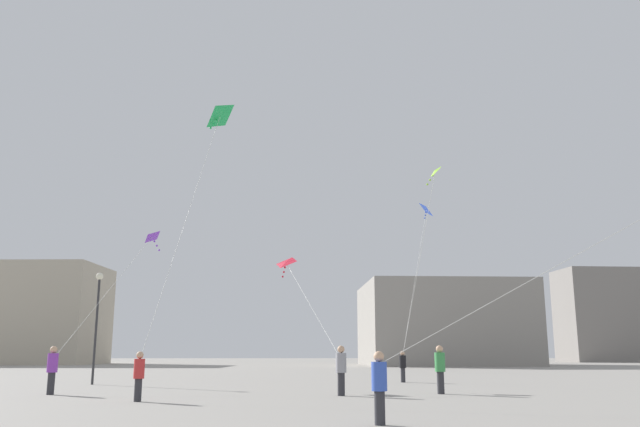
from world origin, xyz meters
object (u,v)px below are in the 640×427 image
Objects in this scene: person_in_red at (139,374)px; building_centre_hall at (442,324)px; person_in_black at (403,365)px; kite_lime_diamond at (434,176)px; kite_violet_delta at (150,239)px; kite_cobalt_delta at (426,212)px; building_right_hall at (639,315)px; person_in_grey at (341,368)px; kite_crimson_delta at (287,264)px; building_left_hall at (11,314)px; lamppost_east at (97,310)px; person_in_green at (440,367)px; person_in_blue at (379,384)px; kite_emerald_delta at (219,118)px; person_in_purple at (52,368)px.

building_centre_hall is at bearing 157.80° from person_in_red.
person_in_black is 10.14m from kite_lime_diamond.
kite_cobalt_delta is at bearing 25.84° from kite_violet_delta.
person_in_red is 0.07× the size of building_right_hall.
person_in_grey is 0.24× the size of kite_crimson_delta.
building_left_hall is 1.26× the size of building_centre_hall.
lamppost_east is at bearing -158.23° from kite_cobalt_delta.
building_centre_hall reaches higher than kite_violet_delta.
person_in_green is 53.76m from building_centre_hall.
person_in_blue is at bearing -121.57° from building_right_hall.
kite_violet_delta reaches higher than kite_crimson_delta.
person_in_red is 0.20× the size of kite_violet_delta.
person_in_green is at bearing 94.35° from person_in_grey.
person_in_black is at bearing 37.54° from kite_emerald_delta.
person_in_purple is 0.10× the size of building_centre_hall.
person_in_red is 0.89× the size of person_in_purple.
kite_crimson_delta is at bearing 174.30° from kite_lime_diamond.
kite_crimson_delta reaches higher than lamppost_east.
building_centre_hall is (16.10, 53.07, 3.76)m from person_in_grey.
person_in_red is at bearing -77.59° from person_in_grey.
person_in_grey is at bearing -58.27° from building_left_hall.
person_in_grey is (-0.12, 9.61, 0.11)m from person_in_blue.
kite_lime_diamond reaches higher than person_in_blue.
building_right_hall is at bearing 49.43° from person_in_purple.
kite_lime_diamond is at bearing -25.86° from person_in_blue.
person_in_green is at bearing 107.77° from person_in_red.
kite_emerald_delta reaches higher than kite_crimson_delta.
person_in_green is 14.30m from kite_emerald_delta.
kite_emerald_delta is 0.47× the size of building_left_hall.
person_in_red is 5.42m from person_in_purple.
person_in_blue is 15.30m from person_in_purple.
kite_cobalt_delta reaches higher than person_in_red.
kite_emerald_delta is at bearing -130.06° from person_in_grey.
kite_lime_diamond is at bearing -99.58° from kite_cobalt_delta.
person_in_black is at bearing 150.60° from person_in_grey.
building_right_hall is (58.87, 77.48, 6.19)m from person_in_red.
lamppost_east is at bearing 108.51° from person_in_green.
kite_cobalt_delta is 0.87× the size of kite_emerald_delta.
building_right_hall reaches higher than kite_cobalt_delta.
person_in_purple is at bearing -84.73° from lamppost_east.
person_in_red is 71.22m from building_left_hall.
building_left_hall is 4.26× the size of lamppost_east.
building_centre_hall is at bearing 66.88° from kite_emerald_delta.
person_in_green reaches higher than person_in_purple.
kite_emerald_delta is 10.75m from kite_lime_diamond.
kite_crimson_delta is (-2.09, 6.62, 4.69)m from person_in_grey.
person_in_blue is 20.30m from person_in_black.
kite_crimson_delta reaches higher than person_in_black.
kite_emerald_delta is 54.64m from building_centre_hall.
kite_cobalt_delta is 1.76× the size of lamppost_east.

